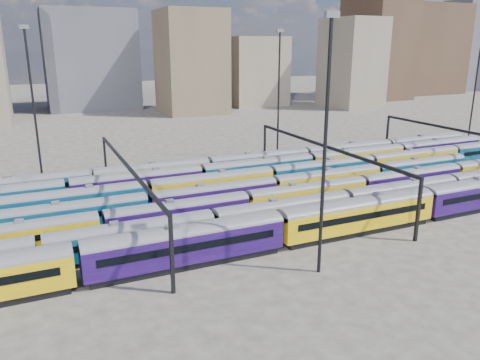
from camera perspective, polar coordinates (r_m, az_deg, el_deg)
name	(u,v)px	position (r m, az deg, el deg)	size (l,w,h in m)	color
ground	(265,203)	(70.02, 3.10, -2.77)	(500.00, 500.00, 0.00)	#3F3B35
rake_0	(425,200)	(67.00, 21.65, -2.24)	(132.18, 3.22, 5.44)	black
rake_1	(401,192)	(70.75, 19.00, -1.36)	(133.54, 2.79, 4.69)	black
rake_2	(247,202)	(62.75, 0.84, -2.67)	(113.40, 2.77, 4.65)	black
rake_3	(148,203)	(63.55, -11.13, -2.74)	(113.33, 2.77, 4.64)	black
rake_4	(323,169)	(80.02, 10.08, 1.34)	(138.41, 2.89, 4.86)	black
rake_5	(258,168)	(79.41, 2.23, 1.52)	(101.69, 2.98, 5.01)	black
rake_6	(259,160)	(84.95, 2.39, 2.42)	(97.63, 2.86, 4.81)	black
gantry_1	(128,173)	(61.85, -13.55, 0.80)	(0.35, 40.35, 8.03)	black
gantry_2	(324,152)	(73.13, 10.19, 3.35)	(0.35, 40.35, 8.03)	black
gantry_3	(465,137)	(93.12, 25.75, 4.73)	(0.35, 40.35, 8.03)	black
mast_1	(33,102)	(81.33, -23.90, 8.65)	(1.40, 0.50, 25.60)	black
mast_2	(325,140)	(45.60, 10.36, 4.87)	(1.40, 0.50, 25.60)	black
mast_3	(279,90)	(94.87, 4.74, 10.84)	(1.40, 0.50, 25.60)	black
mast_5	(476,84)	(124.07, 26.79, 10.45)	(1.40, 0.50, 25.60)	black
skyline	(373,49)	(212.96, 15.91, 15.08)	(399.22, 60.48, 50.03)	#665B4C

